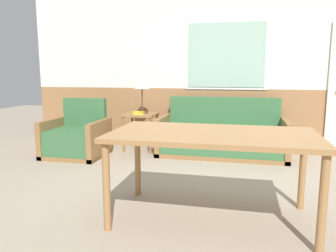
% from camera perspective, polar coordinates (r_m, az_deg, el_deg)
% --- Properties ---
extents(ground_plane, '(16.00, 16.00, 0.00)m').
position_cam_1_polar(ground_plane, '(3.23, 9.52, -13.81)').
color(ground_plane, gray).
extents(wall_back, '(7.20, 0.09, 2.70)m').
position_cam_1_polar(wall_back, '(5.60, 11.47, 10.19)').
color(wall_back, '#996B42').
rests_on(wall_back, ground_plane).
extents(couch, '(1.92, 0.85, 0.86)m').
position_cam_1_polar(couch, '(5.10, 9.35, -2.04)').
color(couch, olive).
rests_on(couch, ground_plane).
extents(armchair, '(0.86, 0.76, 0.86)m').
position_cam_1_polar(armchair, '(5.15, -15.64, -2.19)').
color(armchair, olive).
rests_on(armchair, ground_plane).
extents(side_table, '(0.50, 0.50, 0.60)m').
position_cam_1_polar(side_table, '(5.32, -4.80, 0.94)').
color(side_table, olive).
rests_on(side_table, ground_plane).
extents(table_lamp, '(0.26, 0.26, 0.56)m').
position_cam_1_polar(table_lamp, '(5.35, -4.55, 7.07)').
color(table_lamp, '#4C3823').
rests_on(table_lamp, side_table).
extents(book_stack, '(0.18, 0.17, 0.05)m').
position_cam_1_polar(book_stack, '(5.22, -5.15, 2.25)').
color(book_stack, gold).
rests_on(book_stack, side_table).
extents(dining_table, '(1.71, 0.92, 0.76)m').
position_cam_1_polar(dining_table, '(2.78, 7.78, -2.64)').
color(dining_table, '#9E7042').
rests_on(dining_table, ground_plane).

